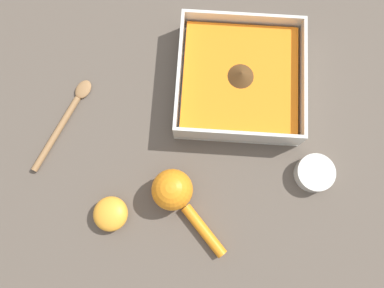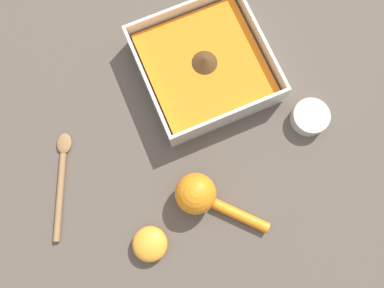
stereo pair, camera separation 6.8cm
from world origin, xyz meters
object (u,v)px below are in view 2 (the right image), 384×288
Objects in this scene: spice_bowl at (310,117)px; lemon_squeezer at (200,196)px; wooden_spoon at (61,179)px; square_dish at (204,67)px; lemon_half at (150,244)px.

spice_bowl is 0.46× the size of lemon_squeezer.
square_dish is at bearing -50.85° from wooden_spoon.
lemon_squeezer is at bearing -115.34° from square_dish.
square_dish reaches higher than wooden_spoon.
wooden_spoon is at bearing 122.20° from lemon_half.
lemon_half is at bearing -129.49° from square_dish.
wooden_spoon is (-0.22, 0.13, -0.03)m from lemon_squeezer.
square_dish is 0.22m from spice_bowl.
spice_bowl is at bearing -75.83° from wooden_spoon.
square_dish is 1.23× the size of wooden_spoon.
wooden_spoon is at bearing 170.86° from spice_bowl.
lemon_squeezer is 0.78× the size of wooden_spoon.
square_dish is 0.34m from wooden_spoon.
spice_bowl is at bearing -119.83° from lemon_squeezer.
lemon_half is (-0.22, -0.27, -0.01)m from square_dish.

